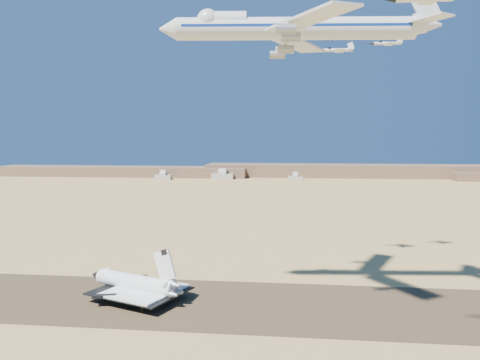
# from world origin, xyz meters

# --- Properties ---
(ground) EXTENTS (1200.00, 1200.00, 0.00)m
(ground) POSITION_xyz_m (0.00, 0.00, 0.00)
(ground) COLOR tan
(ground) RESTS_ON ground
(runway) EXTENTS (600.00, 50.00, 0.06)m
(runway) POSITION_xyz_m (0.00, 0.00, 0.03)
(runway) COLOR #473B23
(runway) RESTS_ON ground
(ridgeline) EXTENTS (960.00, 90.00, 18.00)m
(ridgeline) POSITION_xyz_m (65.32, 527.31, 7.63)
(ridgeline) COLOR brown
(ridgeline) RESTS_ON ground
(hangars) EXTENTS (200.50, 29.50, 30.00)m
(hangars) POSITION_xyz_m (-64.00, 478.43, 4.83)
(hangars) COLOR beige
(hangars) RESTS_ON ground
(shuttle) EXTENTS (40.45, 33.58, 19.67)m
(shuttle) POSITION_xyz_m (-19.33, 1.37, 5.29)
(shuttle) COLOR white
(shuttle) RESTS_ON runway
(carrier_747) EXTENTS (86.93, 67.04, 21.63)m
(carrier_747) POSITION_xyz_m (33.49, -7.13, 90.47)
(carrier_747) COLOR silver
(crew_a) EXTENTS (0.58, 0.68, 1.59)m
(crew_a) POSITION_xyz_m (-13.24, -9.92, 0.86)
(crew_a) COLOR #CD730C
(crew_a) RESTS_ON runway
(crew_b) EXTENTS (0.89, 0.90, 1.65)m
(crew_b) POSITION_xyz_m (-11.88, -3.75, 0.89)
(crew_b) COLOR #CD730C
(crew_b) RESTS_ON runway
(crew_c) EXTENTS (0.97, 1.04, 1.61)m
(crew_c) POSITION_xyz_m (-10.28, -8.32, 0.87)
(crew_c) COLOR #CD730C
(crew_c) RESTS_ON runway
(chase_jet_d) EXTENTS (15.79, 8.36, 3.93)m
(chase_jet_d) POSITION_xyz_m (53.19, 44.21, 92.95)
(chase_jet_d) COLOR silver
(chase_jet_e) EXTENTS (14.49, 7.74, 3.61)m
(chase_jet_e) POSITION_xyz_m (74.83, 52.62, 96.85)
(chase_jet_e) COLOR silver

